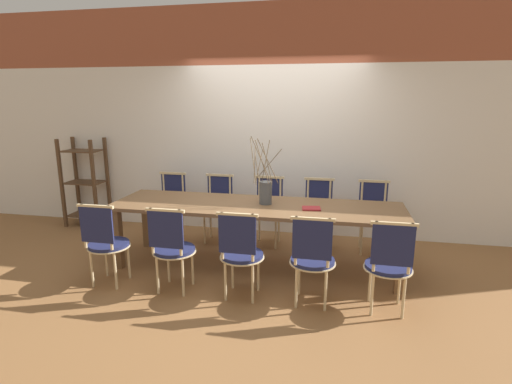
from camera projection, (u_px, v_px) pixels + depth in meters
ground_plane at (256, 266)px, 4.74m from camera, size 16.00×16.00×0.00m
wall_rear at (275, 123)px, 5.63m from camera, size 12.00×0.06×3.20m
dining_table at (256, 211)px, 4.58m from camera, size 3.33×0.93×0.75m
chair_near_leftend at (106, 241)px, 4.16m from camera, size 0.44×0.44×0.92m
chair_near_left at (172, 246)px, 4.01m from camera, size 0.44×0.44×0.92m
chair_near_center at (241, 251)px, 3.88m from camera, size 0.44×0.44×0.92m
chair_near_right at (312, 257)px, 3.74m from camera, size 0.44×0.44×0.92m
chair_near_rightend at (389, 263)px, 3.61m from camera, size 0.44×0.44×0.92m
chair_far_leftend at (170, 203)px, 5.65m from camera, size 0.44×0.44×0.92m
chair_far_left at (218, 206)px, 5.51m from camera, size 0.44×0.44×0.92m
chair_far_center at (268, 209)px, 5.37m from camera, size 0.44×0.44×0.92m
chair_far_right at (318, 211)px, 5.24m from camera, size 0.44×0.44×0.92m
chair_far_rightend at (373, 214)px, 5.11m from camera, size 0.44×0.44×0.92m
vase_centerpiece at (265, 191)px, 4.57m from camera, size 0.36×0.36×0.79m
book_stack at (311, 208)px, 4.39m from camera, size 0.22×0.19×0.02m
shelving_rack at (85, 183)px, 6.15m from camera, size 0.59×0.41×1.36m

